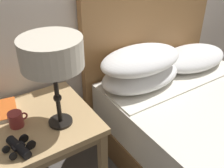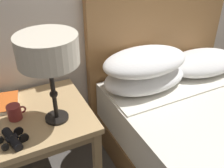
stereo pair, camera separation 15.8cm
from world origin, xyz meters
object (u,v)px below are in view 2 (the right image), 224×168
(nightstand, at_px, (39,123))
(table_lamp, at_px, (48,52))
(book_on_nightstand, at_px, (5,103))
(coffee_mug, at_px, (15,112))
(binoculars_pair, at_px, (12,139))

(nightstand, relative_size, table_lamp, 1.18)
(book_on_nightstand, bearing_deg, table_lamp, -47.04)
(nightstand, distance_m, coffee_mug, 0.17)
(book_on_nightstand, height_order, coffee_mug, coffee_mug)
(book_on_nightstand, distance_m, binoculars_pair, 0.34)
(coffee_mug, bearing_deg, book_on_nightstand, 103.22)
(nightstand, relative_size, coffee_mug, 5.63)
(nightstand, xyz_separation_m, table_lamp, (0.09, -0.10, 0.48))
(book_on_nightstand, distance_m, coffee_mug, 0.16)
(table_lamp, relative_size, book_on_nightstand, 2.12)
(book_on_nightstand, height_order, binoculars_pair, binoculars_pair)
(binoculars_pair, relative_size, coffee_mug, 1.60)
(book_on_nightstand, bearing_deg, binoculars_pair, -91.10)
(table_lamp, relative_size, coffee_mug, 4.78)
(binoculars_pair, distance_m, coffee_mug, 0.19)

